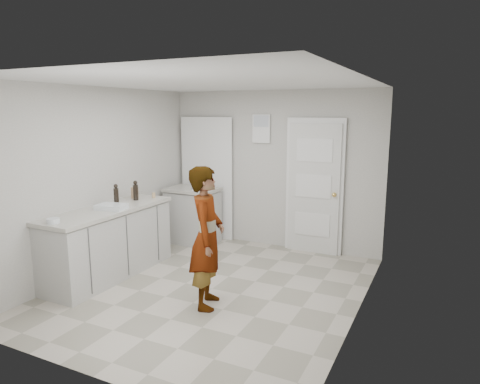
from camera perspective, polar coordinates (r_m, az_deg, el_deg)
The scene contains 12 objects.
ground at distance 5.46m, azimuth -3.72°, elevation -12.74°, with size 4.00×4.00×0.00m, color gray.
room_shell at distance 6.94m, azimuth 2.92°, elevation 1.17°, with size 4.00×4.00×4.00m.
main_counter at distance 5.99m, azimuth -16.98°, elevation -6.72°, with size 0.64×1.96×0.93m.
side_counter at distance 7.20m, azimuth -6.31°, elevation -3.37°, with size 0.84×0.61×0.93m.
person at distance 4.77m, azimuth -4.44°, elevation -6.07°, with size 0.58×0.38×1.59m, color silver.
cake_mix_box at distance 6.40m, azimuth -13.85°, elevation -0.12°, with size 0.10×0.04×0.16m, color #937149.
spice_jar at distance 6.38m, azimuth -11.43°, elevation -0.43°, with size 0.05×0.05×0.08m, color tan.
oil_cruet_a at distance 6.26m, azimuth -13.74°, elevation 0.16°, with size 0.07×0.07×0.28m.
oil_cruet_b at distance 5.95m, azimuth -16.18°, elevation -0.44°, with size 0.07×0.07×0.30m.
baking_dish at distance 5.78m, azimuth -16.76°, elevation -1.92°, with size 0.41×0.32×0.06m.
egg_bowl at distance 5.30m, azimuth -23.66°, elevation -3.53°, with size 0.14×0.14×0.06m.
papers at distance 7.02m, azimuth -4.97°, elevation 0.47°, with size 0.28×0.36×0.01m, color white.
Camera 1 is at (2.51, -4.34, 2.17)m, focal length 32.00 mm.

